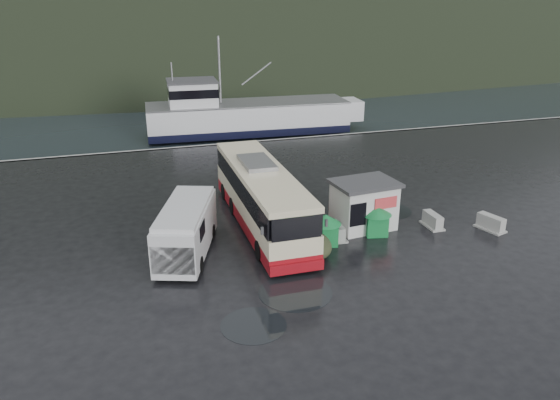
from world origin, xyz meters
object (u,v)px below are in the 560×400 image
object	(u,v)px
waste_bin_left	(325,244)
waste_bin_right	(375,234)
white_van	(188,254)
jersey_barrier_a	(336,238)
dome_tent	(310,255)
ticket_kiosk	(362,227)
coach_bus	(262,225)
jersey_barrier_c	(490,229)
jersey_barrier_b	(432,227)
fishing_trawler	(248,120)

from	to	relation	value
waste_bin_left	waste_bin_right	distance (m)	2.99
white_van	jersey_barrier_a	world-z (taller)	white_van
dome_tent	ticket_kiosk	bearing A→B (deg)	30.84
ticket_kiosk	waste_bin_left	bearing A→B (deg)	-159.15
coach_bus	waste_bin_right	size ratio (longest dim) A/B	7.58
coach_bus	jersey_barrier_c	xyz separation A→B (m)	(11.54, -4.20, 0.00)
jersey_barrier_b	jersey_barrier_c	distance (m)	3.03
fishing_trawler	jersey_barrier_c	bearing A→B (deg)	-75.28
dome_tent	waste_bin_right	bearing A→B (deg)	17.41
white_van	dome_tent	bearing A→B (deg)	1.25
dome_tent	coach_bus	bearing A→B (deg)	107.29
coach_bus	dome_tent	distance (m)	4.36
coach_bus	white_van	bearing A→B (deg)	-151.97
jersey_barrier_a	fishing_trawler	bearing A→B (deg)	85.22
ticket_kiosk	jersey_barrier_b	bearing A→B (deg)	-21.91
waste_bin_right	coach_bus	bearing A→B (deg)	151.94
coach_bus	jersey_barrier_b	distance (m)	9.26
jersey_barrier_a	jersey_barrier_c	world-z (taller)	jersey_barrier_c
coach_bus	jersey_barrier_a	xyz separation A→B (m)	(3.25, -2.74, 0.00)
ticket_kiosk	jersey_barrier_a	xyz separation A→B (m)	(-1.89, -0.88, 0.00)
white_van	fishing_trawler	bearing A→B (deg)	89.59
waste_bin_right	jersey_barrier_a	bearing A→B (deg)	176.47
white_van	jersey_barrier_c	size ratio (longest dim) A/B	3.85
coach_bus	jersey_barrier_c	distance (m)	12.28
jersey_barrier_c	fishing_trawler	size ratio (longest dim) A/B	0.07
waste_bin_left	dome_tent	bearing A→B (deg)	-139.84
waste_bin_right	dome_tent	distance (m)	4.29
jersey_barrier_a	jersey_barrier_b	world-z (taller)	jersey_barrier_a
coach_bus	waste_bin_right	xyz separation A→B (m)	(5.39, -2.87, 0.00)
fishing_trawler	jersey_barrier_b	bearing A→B (deg)	-80.20
waste_bin_left	jersey_barrier_c	xyz separation A→B (m)	(9.12, -0.99, 0.00)
white_van	dome_tent	size ratio (longest dim) A/B	2.23
coach_bus	jersey_barrier_c	bearing A→B (deg)	-19.58
dome_tent	jersey_barrier_a	size ratio (longest dim) A/B	1.78
jersey_barrier_b	fishing_trawler	size ratio (longest dim) A/B	0.06
waste_bin_left	fishing_trawler	distance (m)	28.96
jersey_barrier_c	dome_tent	bearing A→B (deg)	179.78
jersey_barrier_b	jersey_barrier_c	xyz separation A→B (m)	(2.76, -1.26, 0.00)
white_van	jersey_barrier_c	bearing A→B (deg)	12.56
waste_bin_left	waste_bin_right	world-z (taller)	waste_bin_right
waste_bin_left	waste_bin_right	bearing A→B (deg)	6.46
coach_bus	jersey_barrier_a	size ratio (longest dim) A/B	7.87
white_van	coach_bus	bearing A→B (deg)	46.97
waste_bin_right	ticket_kiosk	world-z (taller)	ticket_kiosk
white_van	waste_bin_left	world-z (taller)	white_van
jersey_barrier_a	jersey_barrier_b	distance (m)	5.53
dome_tent	waste_bin_left	bearing A→B (deg)	40.16
waste_bin_left	white_van	bearing A→B (deg)	172.39
waste_bin_left	jersey_barrier_c	bearing A→B (deg)	-6.18
waste_bin_right	jersey_barrier_a	size ratio (longest dim) A/B	1.04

